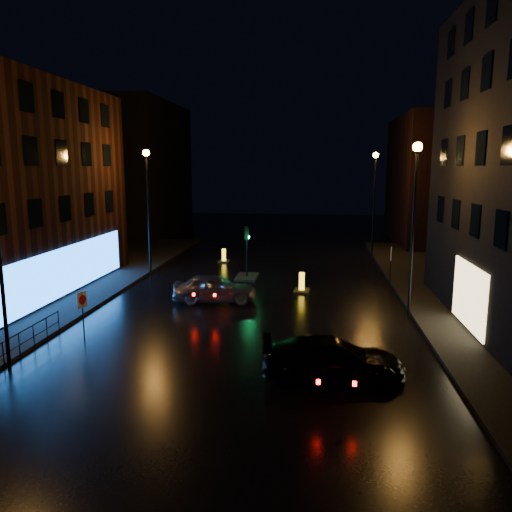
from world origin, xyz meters
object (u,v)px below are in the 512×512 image
object	(u,v)px
silver_hatchback	(215,288)
road_sign_left	(82,304)
bollard_near	(302,287)
traffic_signal	(247,270)
dark_sedan	(333,359)
bollard_far	(224,259)
road_sign_right	(391,257)

from	to	relation	value
silver_hatchback	road_sign_left	distance (m)	7.90
bollard_near	traffic_signal	bearing A→B (deg)	142.48
traffic_signal	dark_sedan	size ratio (longest dim) A/B	0.70
silver_hatchback	bollard_far	world-z (taller)	silver_hatchback
silver_hatchback	dark_sedan	world-z (taller)	silver_hatchback
bollard_near	bollard_far	bearing A→B (deg)	130.33
traffic_signal	road_sign_right	xyz separation A→B (m)	(9.10, -1.20, 1.30)
traffic_signal	bollard_near	world-z (taller)	traffic_signal
road_sign_right	traffic_signal	bearing A→B (deg)	2.85
traffic_signal	road_sign_left	xyz separation A→B (m)	(-5.30, -12.70, 1.05)
dark_sedan	bollard_near	xyz separation A→B (m)	(-1.38, 12.18, -0.46)
road_sign_left	bollard_near	bearing A→B (deg)	63.32
silver_hatchback	bollard_far	bearing A→B (deg)	1.05
silver_hatchback	dark_sedan	xyz separation A→B (m)	(6.02, -9.38, -0.05)
traffic_signal	silver_hatchback	xyz separation A→B (m)	(-0.92, -6.17, 0.26)
traffic_signal	silver_hatchback	distance (m)	6.24
silver_hatchback	bollard_near	xyz separation A→B (m)	(4.63, 2.80, -0.51)
bollard_far	road_sign_right	world-z (taller)	road_sign_right
dark_sedan	bollard_far	bearing A→B (deg)	14.20
bollard_near	road_sign_left	xyz separation A→B (m)	(-9.01, -9.33, 1.30)
traffic_signal	road_sign_right	size ratio (longest dim) A/B	1.43
bollard_near	bollard_far	xyz separation A→B (m)	(-6.22, 8.69, -0.03)
traffic_signal	dark_sedan	distance (m)	16.37
dark_sedan	bollard_near	size ratio (longest dim) A/B	3.55
silver_hatchback	road_sign_left	xyz separation A→B (m)	(-4.38, -6.53, 0.79)
bollard_far	road_sign_right	bearing A→B (deg)	-27.16
dark_sedan	bollard_near	distance (m)	12.27
road_sign_left	road_sign_right	bearing A→B (deg)	55.97
bollard_near	bollard_far	world-z (taller)	bollard_near
dark_sedan	silver_hatchback	bearing A→B (deg)	26.85
bollard_far	road_sign_left	world-z (taller)	road_sign_left
silver_hatchback	bollard_near	bearing A→B (deg)	-65.73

